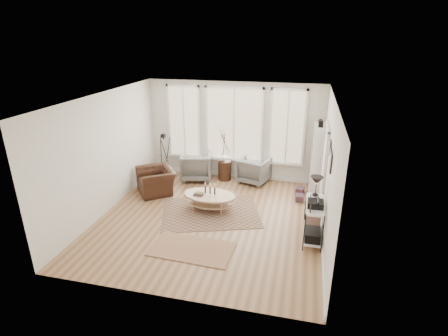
% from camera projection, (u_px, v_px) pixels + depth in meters
% --- Properties ---
extents(room, '(5.50, 5.54, 2.90)m').
position_uv_depth(room, '(210.00, 163.00, 7.91)').
color(room, '#A2774F').
rests_on(room, ground).
extents(bay_window, '(4.14, 0.12, 2.24)m').
position_uv_depth(bay_window, '(234.00, 126.00, 10.28)').
color(bay_window, '#D4B88D').
rests_on(bay_window, ground).
extents(door, '(0.09, 1.06, 2.22)m').
position_uv_depth(door, '(324.00, 167.00, 8.48)').
color(door, white).
rests_on(door, ground).
extents(bookcase, '(0.31, 0.85, 2.06)m').
position_uv_depth(bookcase, '(317.00, 159.00, 9.55)').
color(bookcase, white).
rests_on(bookcase, ground).
extents(low_shelf, '(0.38, 1.08, 1.30)m').
position_uv_depth(low_shelf, '(314.00, 217.00, 7.44)').
color(low_shelf, white).
rests_on(low_shelf, ground).
extents(wall_art, '(0.04, 0.88, 0.44)m').
position_uv_depth(wall_art, '(330.00, 157.00, 6.92)').
color(wall_art, black).
rests_on(wall_art, ground).
extents(rug_main, '(2.80, 2.43, 0.01)m').
position_uv_depth(rug_main, '(211.00, 212.00, 8.69)').
color(rug_main, brown).
rests_on(rug_main, ground).
extents(rug_runner, '(1.74, 1.02, 0.01)m').
position_uv_depth(rug_runner, '(192.00, 249.00, 7.21)').
color(rug_runner, brown).
rests_on(rug_runner, ground).
extents(coffee_table, '(1.36, 0.91, 0.60)m').
position_uv_depth(coffee_table, '(209.00, 198.00, 8.73)').
color(coffee_table, tan).
rests_on(coffee_table, ground).
extents(armchair_left, '(1.08, 1.10, 0.83)m').
position_uv_depth(armchair_left, '(196.00, 166.00, 10.56)').
color(armchair_left, slate).
rests_on(armchair_left, ground).
extents(armchair_right, '(1.02, 1.04, 0.76)m').
position_uv_depth(armchair_right, '(254.00, 170.00, 10.34)').
color(armchair_right, slate).
rests_on(armchair_right, ground).
extents(side_table, '(0.40, 0.40, 1.66)m').
position_uv_depth(side_table, '(225.00, 154.00, 10.38)').
color(side_table, '#351C11').
rests_on(side_table, ground).
extents(vase, '(0.25, 0.25, 0.24)m').
position_uv_depth(vase, '(222.00, 157.00, 10.43)').
color(vase, silver).
rests_on(vase, side_table).
extents(accent_chair, '(1.38, 1.36, 0.68)m').
position_uv_depth(accent_chair, '(156.00, 181.00, 9.70)').
color(accent_chair, '#351C11').
rests_on(accent_chair, ground).
extents(tripod_camera, '(0.48, 0.48, 1.37)m').
position_uv_depth(tripod_camera, '(165.00, 158.00, 10.62)').
color(tripod_camera, black).
rests_on(tripod_camera, ground).
extents(book_stack_near, '(0.25, 0.30, 0.17)m').
position_uv_depth(book_stack_near, '(300.00, 190.00, 9.70)').
color(book_stack_near, maroon).
rests_on(book_stack_near, ground).
extents(book_stack_far, '(0.23, 0.28, 0.17)m').
position_uv_depth(book_stack_far, '(299.00, 198.00, 9.27)').
color(book_stack_far, maroon).
rests_on(book_stack_far, ground).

